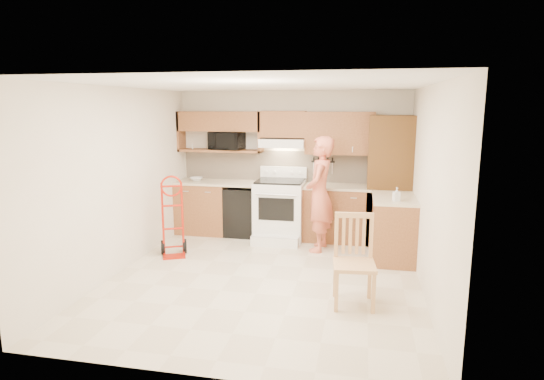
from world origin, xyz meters
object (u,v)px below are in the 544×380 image
(range, at_px, (279,205))
(microwave, at_px, (227,141))
(person, at_px, (320,194))
(dining_chair, at_px, (354,262))
(hand_truck, at_px, (173,220))

(range, bearing_deg, microwave, 163.22)
(person, height_order, dining_chair, person)
(hand_truck, bearing_deg, microwave, 49.80)
(person, bearing_deg, hand_truck, -67.16)
(range, xyz_separation_m, person, (0.72, -0.43, 0.30))
(range, bearing_deg, hand_truck, -140.86)
(microwave, bearing_deg, person, -15.28)
(person, bearing_deg, dining_chair, 21.15)
(microwave, distance_m, range, 1.48)
(dining_chair, bearing_deg, person, 101.37)
(microwave, relative_size, range, 0.47)
(microwave, relative_size, dining_chair, 0.55)
(range, distance_m, hand_truck, 1.83)
(person, distance_m, dining_chair, 2.05)
(dining_chair, bearing_deg, range, 113.39)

